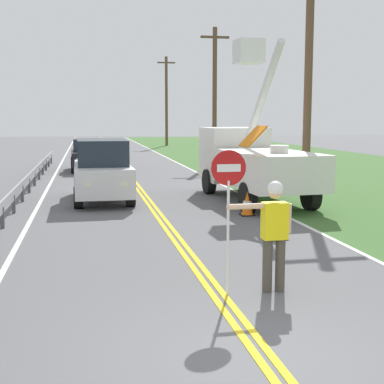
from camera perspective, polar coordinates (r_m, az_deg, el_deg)
ground_plane at (r=6.77m, az=7.90°, el=-17.05°), size 160.00×160.00×0.00m
grass_verge_right at (r=29.32m, az=16.89°, el=1.85°), size 16.00×110.00×0.01m
centerline_yellow_left at (r=26.04m, az=-6.55°, el=1.43°), size 0.11×110.00×0.01m
centerline_yellow_right at (r=26.05m, az=-6.15°, el=1.44°), size 0.11×110.00×0.01m
edge_line_right at (r=26.57m, az=1.42°, el=1.60°), size 0.12×110.00×0.01m
edge_line_left at (r=26.02m, az=-14.28°, el=1.24°), size 0.12×110.00×0.01m
flagger_worker at (r=9.00m, az=8.48°, el=-3.80°), size 1.09×0.25×1.83m
stop_sign_paddle at (r=8.65m, az=3.79°, el=0.25°), size 0.56×0.04×2.33m
utility_bucket_truck at (r=19.17m, az=6.17°, el=3.43°), size 2.67×6.92×5.49m
oncoming_suv_nearest at (r=18.99m, az=-9.29°, el=2.26°), size 1.97×4.63×2.10m
oncoming_sedan_second at (r=30.09m, az=-10.63°, el=3.77°), size 2.01×4.15×1.70m
utility_pole_near at (r=19.78m, az=11.95°, el=11.38°), size 1.80×0.28×7.94m
utility_pole_mid at (r=34.93m, az=2.36°, el=10.22°), size 1.80×0.28×8.36m
utility_pole_far at (r=56.40m, az=-2.67°, el=9.53°), size 1.80×0.28×8.90m
traffic_cone_lead at (r=13.05m, az=8.88°, el=-3.39°), size 0.40×0.40×0.70m
traffic_cone_mid at (r=16.09m, az=5.74°, el=-1.25°), size 0.40×0.40×0.70m
guardrail_left_shoulder at (r=20.56m, az=-16.87°, el=0.93°), size 0.10×32.00×0.71m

